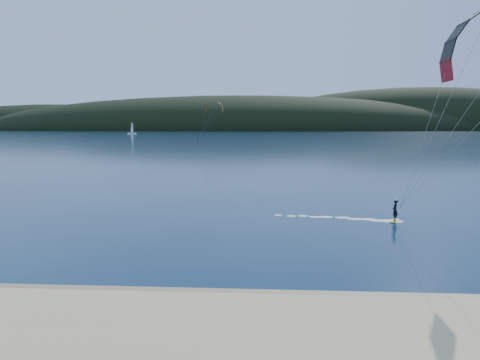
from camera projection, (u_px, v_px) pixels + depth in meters
The scene contains 5 objects.
ground at pixel (188, 346), 16.77m from camera, with size 1800.00×1800.00×0.00m, color #071A36.
wet_sand at pixel (205, 299), 21.22m from camera, with size 220.00×2.50×0.10m.
headland at pixel (267, 130), 755.18m from camera, with size 1200.00×310.00×140.00m.
kitesurfer_far at pixel (214, 110), 217.03m from camera, with size 13.15×5.35×17.53m.
sailboat at pixel (132, 133), 417.08m from camera, with size 8.35×5.20×11.62m.
Camera 1 is at (2.90, -15.76, 8.13)m, focal length 33.93 mm.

